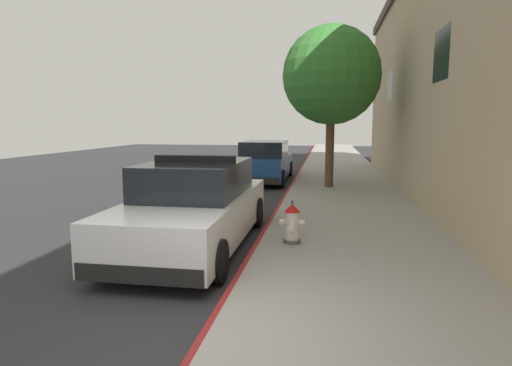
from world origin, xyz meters
name	(u,v)px	position (x,y,z in m)	size (l,w,h in m)	color
ground_plane	(167,192)	(-4.26, 10.00, -0.10)	(30.22, 60.00, 0.20)	#2B2B2D
sidewalk_pavement	(344,192)	(1.74, 10.00, 0.08)	(3.47, 60.00, 0.15)	gray
curb_painted_edge	(289,190)	(-0.04, 10.00, 0.08)	(0.08, 60.00, 0.15)	maroon
police_cruiser	(195,207)	(-1.21, 3.53, 0.74)	(1.94, 4.84, 1.68)	white
parked_car_silver_ahead	(264,162)	(-1.28, 12.76, 0.74)	(1.94, 4.84, 1.56)	navy
fire_hydrant	(292,223)	(0.57, 3.52, 0.50)	(0.44, 0.40, 0.76)	#4C4C51
street_tree	(331,76)	(1.24, 10.48, 3.78)	(3.18, 3.18, 5.23)	brown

